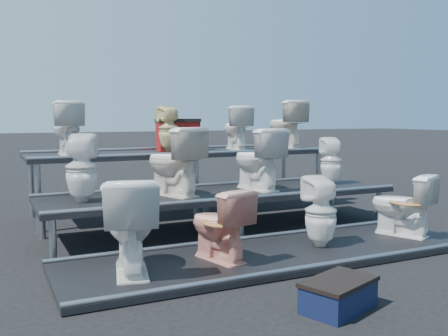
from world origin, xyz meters
name	(u,v)px	position (x,y,z in m)	size (l,w,h in m)	color
ground	(222,230)	(0.00, 0.00, 0.00)	(80.00, 80.00, 0.00)	black
tier_front	(280,255)	(0.00, -1.30, 0.03)	(4.20, 1.20, 0.06)	black
tier_mid	(222,211)	(0.00, 0.00, 0.23)	(4.20, 1.20, 0.46)	black
tier_back	(183,182)	(0.00, 1.30, 0.43)	(4.20, 1.20, 0.86)	black
toilet_0	(130,225)	(-1.46, -1.30, 0.46)	(0.45, 0.78, 0.80)	white
toilet_1	(219,224)	(-0.65, -1.30, 0.39)	(0.37, 0.64, 0.65)	#E59784
toilet_2	(321,212)	(0.46, -1.30, 0.41)	(0.31, 0.32, 0.70)	white
toilet_3	(402,205)	(1.54, -1.30, 0.40)	(0.38, 0.66, 0.68)	white
toilet_4	(81,168)	(-1.62, 0.00, 0.82)	(0.32, 0.33, 0.71)	white
toilet_5	(173,161)	(-0.61, 0.00, 0.85)	(0.43, 0.76, 0.77)	silver
toilet_6	(257,159)	(0.46, 0.00, 0.83)	(0.42, 0.73, 0.75)	white
toilet_7	(331,161)	(1.58, 0.00, 0.77)	(0.28, 0.28, 0.62)	white
toilet_8	(67,128)	(-1.57, 1.30, 1.20)	(0.38, 0.67, 0.68)	white
toilet_9	(169,129)	(-0.20, 1.30, 1.18)	(0.29, 0.30, 0.64)	beige
toilet_10	(236,128)	(0.85, 1.30, 1.18)	(0.36, 0.63, 0.64)	white
toilet_11	(285,125)	(1.70, 1.30, 1.23)	(0.41, 0.72, 0.73)	silver
red_crate	(178,136)	(-0.01, 1.49, 1.06)	(0.57, 0.45, 0.41)	maroon
step_stool	(339,297)	(-0.33, -2.59, 0.10)	(0.53, 0.32, 0.19)	black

